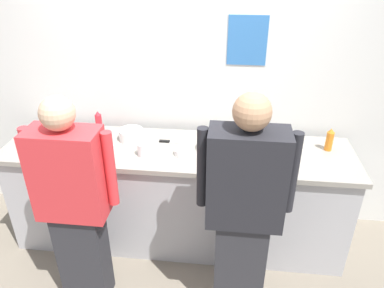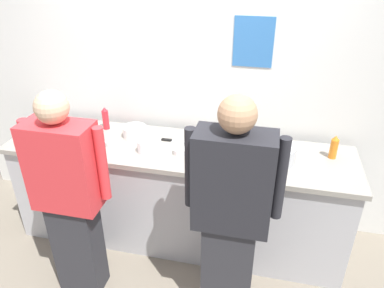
% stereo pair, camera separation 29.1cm
% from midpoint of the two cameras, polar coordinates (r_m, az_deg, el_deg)
% --- Properties ---
extents(ground_plane, '(9.00, 9.00, 0.00)m').
position_cam_midpoint_polar(ground_plane, '(3.26, -1.08, -18.36)').
color(ground_plane, slate).
extents(wall_back, '(4.46, 0.11, 2.77)m').
position_cam_midpoint_polar(wall_back, '(3.22, 2.43, 10.52)').
color(wall_back, silver).
rests_on(wall_back, ground).
extents(prep_counter, '(2.84, 0.70, 0.93)m').
position_cam_midpoint_polar(prep_counter, '(3.22, 0.46, -7.91)').
color(prep_counter, '#B2B2B7').
rests_on(prep_counter, ground).
extents(chef_near_left, '(0.60, 0.24, 1.62)m').
position_cam_midpoint_polar(chef_near_left, '(2.64, -15.67, -7.85)').
color(chef_near_left, '#2D2D33').
rests_on(chef_near_left, ground).
extents(chef_center, '(0.62, 0.24, 1.69)m').
position_cam_midpoint_polar(chef_center, '(2.37, 9.69, -10.81)').
color(chef_center, '#2D2D33').
rests_on(chef_center, ground).
extents(plate_stack_front, '(0.20, 0.20, 0.10)m').
position_cam_midpoint_polar(plate_stack_front, '(3.14, -6.31, 1.86)').
color(plate_stack_front, white).
rests_on(plate_stack_front, prep_counter).
extents(plate_stack_rear, '(0.22, 0.22, 0.08)m').
position_cam_midpoint_polar(plate_stack_rear, '(2.92, 6.01, -0.42)').
color(plate_stack_rear, white).
rests_on(plate_stack_rear, prep_counter).
extents(mixing_bowl_steel, '(0.32, 0.32, 0.13)m').
position_cam_midpoint_polar(mixing_bowl_steel, '(2.87, 15.65, -1.41)').
color(mixing_bowl_steel, '#B7BABF').
rests_on(mixing_bowl_steel, prep_counter).
extents(sheet_tray, '(0.51, 0.32, 0.02)m').
position_cam_midpoint_polar(sheet_tray, '(3.30, -16.87, 1.41)').
color(sheet_tray, '#B7BABF').
rests_on(sheet_tray, prep_counter).
extents(squeeze_bottle_primary, '(0.06, 0.06, 0.19)m').
position_cam_midpoint_polar(squeeze_bottle_primary, '(3.05, 23.86, -0.55)').
color(squeeze_bottle_primary, orange).
rests_on(squeeze_bottle_primary, prep_counter).
extents(squeeze_bottle_secondary, '(0.06, 0.06, 0.21)m').
position_cam_midpoint_polar(squeeze_bottle_secondary, '(3.31, -10.91, 3.88)').
color(squeeze_bottle_secondary, red).
rests_on(squeeze_bottle_secondary, prep_counter).
extents(squeeze_bottle_spare, '(0.06, 0.06, 0.20)m').
position_cam_midpoint_polar(squeeze_bottle_spare, '(2.89, 9.29, 0.23)').
color(squeeze_bottle_spare, '#E5E066').
rests_on(squeeze_bottle_spare, prep_counter).
extents(ramekin_orange_sauce, '(0.10, 0.10, 0.04)m').
position_cam_midpoint_polar(ramekin_orange_sauce, '(2.79, 11.02, -2.82)').
color(ramekin_orange_sauce, white).
rests_on(ramekin_orange_sauce, prep_counter).
extents(ramekin_yellow_sauce, '(0.10, 0.10, 0.05)m').
position_cam_midpoint_polar(ramekin_yellow_sauce, '(2.87, 0.98, -1.18)').
color(ramekin_yellow_sauce, white).
rests_on(ramekin_yellow_sauce, prep_counter).
extents(ramekin_red_sauce, '(0.10, 0.10, 0.05)m').
position_cam_midpoint_polar(ramekin_red_sauce, '(2.74, 7.59, -3.00)').
color(ramekin_red_sauce, white).
rests_on(ramekin_red_sauce, prep_counter).
extents(ramekin_green_sauce, '(0.09, 0.09, 0.04)m').
position_cam_midpoint_polar(ramekin_green_sauce, '(3.04, -9.93, 0.09)').
color(ramekin_green_sauce, white).
rests_on(ramekin_green_sauce, prep_counter).
extents(deli_cup, '(0.09, 0.09, 0.10)m').
position_cam_midpoint_polar(deli_cup, '(2.89, -4.81, -0.51)').
color(deli_cup, white).
rests_on(deli_cup, prep_counter).
extents(chefs_knife, '(0.28, 0.03, 0.02)m').
position_cam_midpoint_polar(chefs_knife, '(3.06, -0.02, 0.42)').
color(chefs_knife, '#B7BABF').
rests_on(chefs_knife, prep_counter).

